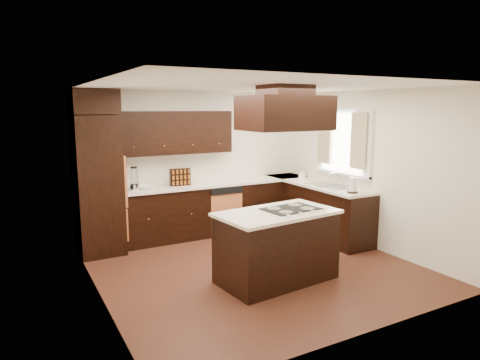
# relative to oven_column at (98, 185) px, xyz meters

# --- Properties ---
(floor) EXTENTS (4.20, 4.20, 0.02)m
(floor) POSITION_rel_oven_column_xyz_m (1.78, -1.71, -1.07)
(floor) COLOR brown
(floor) RESTS_ON ground
(ceiling) EXTENTS (4.20, 4.20, 0.02)m
(ceiling) POSITION_rel_oven_column_xyz_m (1.78, -1.71, 1.45)
(ceiling) COLOR white
(ceiling) RESTS_ON ground
(wall_back) EXTENTS (4.20, 0.02, 2.50)m
(wall_back) POSITION_rel_oven_column_xyz_m (1.78, 0.40, 0.19)
(wall_back) COLOR white
(wall_back) RESTS_ON ground
(wall_front) EXTENTS (4.20, 0.02, 2.50)m
(wall_front) POSITION_rel_oven_column_xyz_m (1.78, -3.81, 0.19)
(wall_front) COLOR white
(wall_front) RESTS_ON ground
(wall_left) EXTENTS (0.02, 4.20, 2.50)m
(wall_left) POSITION_rel_oven_column_xyz_m (-0.33, -1.71, 0.19)
(wall_left) COLOR white
(wall_left) RESTS_ON ground
(wall_right) EXTENTS (0.02, 4.20, 2.50)m
(wall_right) POSITION_rel_oven_column_xyz_m (3.88, -1.71, 0.19)
(wall_right) COLOR white
(wall_right) RESTS_ON ground
(oven_column) EXTENTS (0.65, 0.75, 2.12)m
(oven_column) POSITION_rel_oven_column_xyz_m (0.00, 0.00, 0.00)
(oven_column) COLOR black
(oven_column) RESTS_ON floor
(wall_oven_face) EXTENTS (0.05, 0.62, 0.78)m
(wall_oven_face) POSITION_rel_oven_column_xyz_m (0.35, 0.00, 0.06)
(wall_oven_face) COLOR #D9753E
(wall_oven_face) RESTS_ON oven_column
(base_cabinets_back) EXTENTS (2.93, 0.60, 0.88)m
(base_cabinets_back) POSITION_rel_oven_column_xyz_m (1.81, 0.09, -0.62)
(base_cabinets_back) COLOR black
(base_cabinets_back) RESTS_ON floor
(base_cabinets_right) EXTENTS (0.60, 2.40, 0.88)m
(base_cabinets_right) POSITION_rel_oven_column_xyz_m (3.58, -0.80, -0.62)
(base_cabinets_right) COLOR black
(base_cabinets_right) RESTS_ON floor
(countertop_back) EXTENTS (2.93, 0.63, 0.04)m
(countertop_back) POSITION_rel_oven_column_xyz_m (1.81, 0.08, -0.16)
(countertop_back) COLOR white
(countertop_back) RESTS_ON base_cabinets_back
(countertop_right) EXTENTS (0.63, 2.40, 0.04)m
(countertop_right) POSITION_rel_oven_column_xyz_m (3.56, -0.80, -0.16)
(countertop_right) COLOR white
(countertop_right) RESTS_ON base_cabinets_right
(upper_cabinets) EXTENTS (2.00, 0.34, 0.72)m
(upper_cabinets) POSITION_rel_oven_column_xyz_m (1.34, 0.23, 0.75)
(upper_cabinets) COLOR black
(upper_cabinets) RESTS_ON wall_back
(dishwasher_front) EXTENTS (0.60, 0.05, 0.72)m
(dishwasher_front) POSITION_rel_oven_column_xyz_m (2.10, -0.20, -0.66)
(dishwasher_front) COLOR #D9753E
(dishwasher_front) RESTS_ON floor
(window_frame) EXTENTS (0.06, 1.32, 1.12)m
(window_frame) POSITION_rel_oven_column_xyz_m (3.85, -1.16, 0.59)
(window_frame) COLOR white
(window_frame) RESTS_ON wall_right
(window_pane) EXTENTS (0.00, 1.20, 1.00)m
(window_pane) POSITION_rel_oven_column_xyz_m (3.87, -1.16, 0.59)
(window_pane) COLOR white
(window_pane) RESTS_ON wall_right
(curtain_left) EXTENTS (0.02, 0.34, 0.90)m
(curtain_left) POSITION_rel_oven_column_xyz_m (3.79, -1.57, 0.64)
(curtain_left) COLOR beige
(curtain_left) RESTS_ON wall_right
(curtain_right) EXTENTS (0.02, 0.34, 0.90)m
(curtain_right) POSITION_rel_oven_column_xyz_m (3.79, -0.74, 0.64)
(curtain_right) COLOR beige
(curtain_right) RESTS_ON wall_right
(sink_rim) EXTENTS (0.52, 0.84, 0.01)m
(sink_rim) POSITION_rel_oven_column_xyz_m (3.58, -1.16, -0.14)
(sink_rim) COLOR silver
(sink_rim) RESTS_ON countertop_right
(island) EXTENTS (1.54, 0.94, 0.88)m
(island) POSITION_rel_oven_column_xyz_m (1.78, -2.26, -0.62)
(island) COLOR black
(island) RESTS_ON floor
(island_top) EXTENTS (1.60, 1.00, 0.04)m
(island_top) POSITION_rel_oven_column_xyz_m (1.78, -2.26, -0.16)
(island_top) COLOR white
(island_top) RESTS_ON island
(cooktop) EXTENTS (0.74, 0.53, 0.01)m
(cooktop) POSITION_rel_oven_column_xyz_m (2.01, -2.23, -0.13)
(cooktop) COLOR black
(cooktop) RESTS_ON island_top
(range_hood) EXTENTS (1.05, 0.72, 0.42)m
(range_hood) POSITION_rel_oven_column_xyz_m (1.88, -2.25, 1.10)
(range_hood) COLOR black
(range_hood) RESTS_ON ceiling
(hood_duct) EXTENTS (0.55, 0.50, 0.13)m
(hood_duct) POSITION_rel_oven_column_xyz_m (1.88, -2.25, 1.38)
(hood_duct) COLOR black
(hood_duct) RESTS_ON ceiling
(blender_base) EXTENTS (0.15, 0.15, 0.10)m
(blender_base) POSITION_rel_oven_column_xyz_m (0.57, 0.02, -0.09)
(blender_base) COLOR silver
(blender_base) RESTS_ON countertop_back
(blender_pitcher) EXTENTS (0.13, 0.13, 0.26)m
(blender_pitcher) POSITION_rel_oven_column_xyz_m (0.57, 0.02, 0.09)
(blender_pitcher) COLOR silver
(blender_pitcher) RESTS_ON blender_base
(spice_rack) EXTENTS (0.36, 0.11, 0.29)m
(spice_rack) POSITION_rel_oven_column_xyz_m (1.37, 0.08, 0.01)
(spice_rack) COLOR black
(spice_rack) RESTS_ON countertop_back
(mixing_bowl) EXTENTS (0.34, 0.34, 0.07)m
(mixing_bowl) POSITION_rel_oven_column_xyz_m (0.74, 0.06, -0.11)
(mixing_bowl) COLOR white
(mixing_bowl) RESTS_ON countertop_back
(soap_bottle) EXTENTS (0.11, 0.11, 0.20)m
(soap_bottle) POSITION_rel_oven_column_xyz_m (3.50, -0.49, -0.04)
(soap_bottle) COLOR white
(soap_bottle) RESTS_ON countertop_right
(paper_towel) EXTENTS (0.13, 0.13, 0.24)m
(paper_towel) POSITION_rel_oven_column_xyz_m (3.49, -1.80, -0.02)
(paper_towel) COLOR white
(paper_towel) RESTS_ON countertop_right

